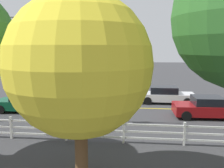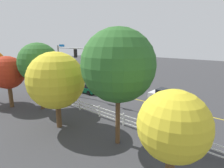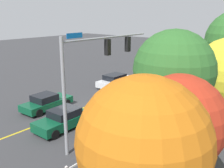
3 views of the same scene
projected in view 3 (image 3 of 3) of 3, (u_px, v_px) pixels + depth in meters
The scene contains 12 objects.
ground_plane at pixel (78, 110), 21.29m from camera, with size 120.00×120.00×0.00m, color #38383A.
lane_center_stripe at pixel (109, 98), 24.24m from camera, with size 28.00×0.16×0.01m, color gold.
signal_assembly at pixel (94, 66), 15.00m from camera, with size 7.62×0.38×6.79m.
car_0 at pixel (46, 102), 21.23m from camera, with size 4.41×2.05×1.34m.
car_1 at pixel (116, 80), 27.90m from camera, with size 4.65×1.95×1.40m.
car_2 at pixel (63, 119), 17.71m from camera, with size 4.08×1.94×1.40m.
car_3 at pixel (158, 83), 26.98m from camera, with size 4.05×2.11×1.41m.
pedestrian at pixel (92, 136), 14.77m from camera, with size 0.48×0.44×1.69m.
white_rail_fence at pixel (171, 113), 19.04m from camera, with size 26.10×0.10×1.15m.
tree_2 at pixel (179, 121), 9.56m from camera, with size 3.55×3.55×5.68m.
tree_3 at pixel (143, 143), 6.48m from camera, with size 3.51×3.51×6.38m.
tree_5 at pixel (174, 71), 12.83m from camera, with size 4.15×4.15×7.09m.
Camera 3 is at (13.46, 14.96, 7.79)m, focal length 40.81 mm.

